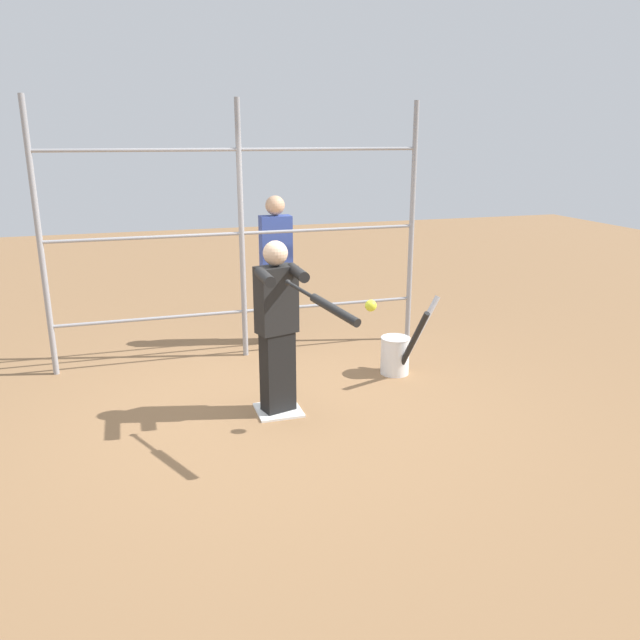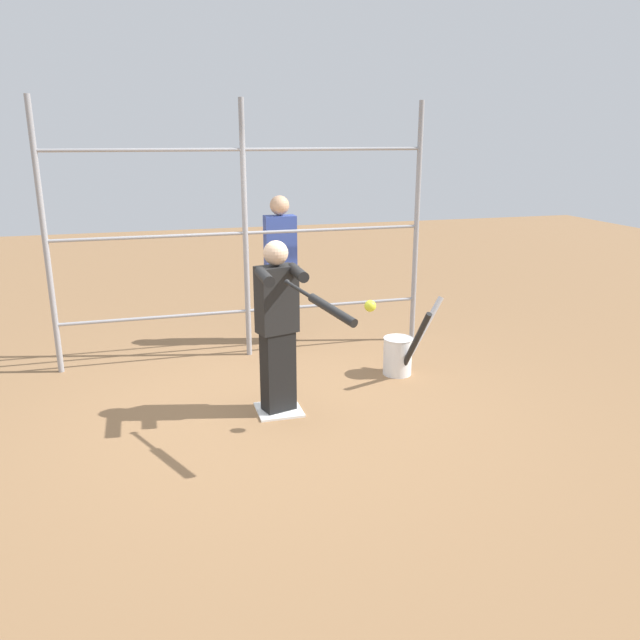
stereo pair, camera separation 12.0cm
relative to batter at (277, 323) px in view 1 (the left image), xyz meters
The scene contains 8 objects.
ground_plane 0.85m from the batter, 90.00° to the right, with size 24.00×24.00×0.00m, color olive.
home_plate 0.84m from the batter, 90.00° to the right, with size 0.40×0.40×0.02m.
fence_backstop 1.71m from the batter, 90.00° to the right, with size 4.10×0.06×2.79m.
batter is the anchor object (origin of this frame).
baseball_bat_swinging 1.00m from the batter, 100.79° to the left, with size 0.34×0.87×0.18m.
softball_in_flight 0.89m from the batter, 139.99° to the left, with size 0.10×0.10×0.10m.
bat_bucket 1.65m from the batter, 158.30° to the right, with size 0.68×0.64×0.80m.
bystander_behind_fence 2.06m from the batter, 103.16° to the right, with size 0.36×0.23×1.76m.
Camera 1 is at (1.18, 5.09, 2.40)m, focal length 35.00 mm.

